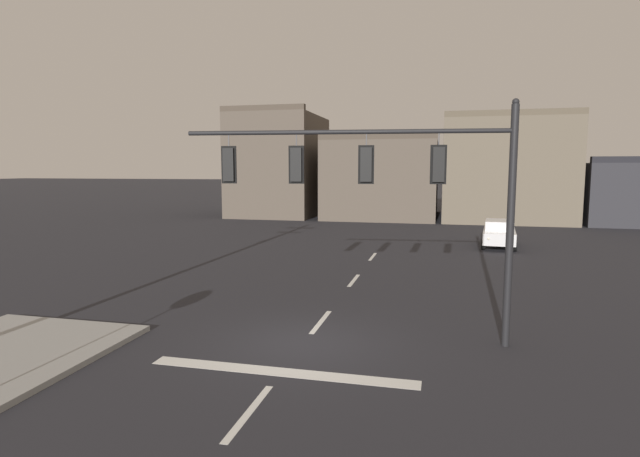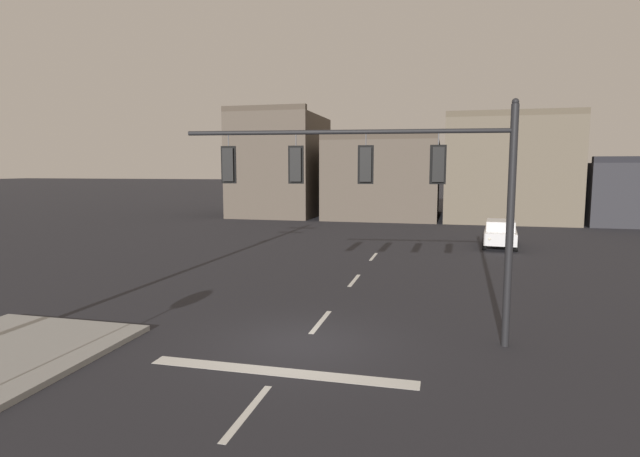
{
  "view_description": "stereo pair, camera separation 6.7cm",
  "coord_description": "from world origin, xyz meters",
  "views": [
    {
      "loc": [
        3.52,
        -12.76,
        4.69
      ],
      "look_at": [
        -0.37,
        3.42,
        2.73
      ],
      "focal_mm": 28.46,
      "sensor_mm": 36.0,
      "label": 1
    },
    {
      "loc": [
        3.58,
        -12.74,
        4.69
      ],
      "look_at": [
        -0.37,
        3.42,
        2.73
      ],
      "focal_mm": 28.46,
      "sensor_mm": 36.0,
      "label": 2
    }
  ],
  "objects": [
    {
      "name": "ground_plane",
      "position": [
        0.0,
        0.0,
        0.0
      ],
      "size": [
        400.0,
        400.0,
        0.0
      ],
      "primitive_type": "plane",
      "color": "#232328"
    },
    {
      "name": "stop_bar_paint",
      "position": [
        0.0,
        -2.0,
        0.0
      ],
      "size": [
        6.4,
        0.5,
        0.01
      ],
      "primitive_type": "cube",
      "color": "silver",
      "rests_on": "ground"
    },
    {
      "name": "lane_centreline",
      "position": [
        0.0,
        2.0,
        0.0
      ],
      "size": [
        0.16,
        26.4,
        0.01
      ],
      "color": "silver",
      "rests_on": "ground"
    },
    {
      "name": "signal_mast_near_side",
      "position": [
        2.19,
        0.77,
        4.42
      ],
      "size": [
        8.68,
        1.1,
        6.46
      ],
      "color": "black",
      "rests_on": "ground"
    },
    {
      "name": "car_lot_nearside",
      "position": [
        6.95,
        19.17,
        0.86
      ],
      "size": [
        2.26,
        4.58,
        1.61
      ],
      "color": "silver",
      "rests_on": "ground"
    },
    {
      "name": "building_row",
      "position": [
        2.7,
        37.19,
        4.12
      ],
      "size": [
        42.77,
        13.72,
        10.42
      ],
      "color": "brown",
      "rests_on": "ground"
    }
  ]
}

